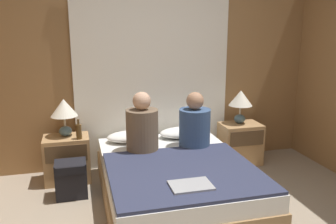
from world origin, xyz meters
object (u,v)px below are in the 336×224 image
at_px(bed, 175,180).
at_px(nightstand_left, 67,159).
at_px(backpack_on_floor, 71,177).
at_px(lamp_right, 241,100).
at_px(laptop_on_bed, 191,185).
at_px(pillow_left, 132,136).
at_px(person_right_in_bed, 195,125).
at_px(lamp_left, 64,110).
at_px(person_left_in_bed, 142,127).
at_px(beer_bottle_on_left_stand, 79,131).
at_px(pillow_right, 184,132).
at_px(nightstand_right, 240,143).

bearing_deg(bed, nightstand_left, 145.81).
xyz_separation_m(nightstand_left, backpack_on_floor, (0.04, -0.42, -0.05)).
height_order(lamp_right, laptop_on_bed, lamp_right).
bearing_deg(bed, pillow_left, 112.91).
bearing_deg(nightstand_left, laptop_on_bed, -53.06).
xyz_separation_m(person_right_in_bed, backpack_on_floor, (-1.37, -0.07, -0.45)).
relative_size(nightstand_left, lamp_left, 1.23).
bearing_deg(person_left_in_bed, beer_bottle_on_left_stand, 160.01).
bearing_deg(lamp_right, bed, -144.19).
bearing_deg(person_left_in_bed, nightstand_left, 156.58).
height_order(beer_bottle_on_left_stand, laptop_on_bed, beer_bottle_on_left_stand).
bearing_deg(laptop_on_bed, bed, 86.14).
distance_m(nightstand_left, lamp_right, 2.23).
distance_m(lamp_right, laptop_on_bed, 1.85).
bearing_deg(person_left_in_bed, pillow_right, 32.77).
height_order(lamp_left, person_left_in_bed, person_left_in_bed).
relative_size(bed, nightstand_right, 3.67).
distance_m(nightstand_left, pillow_right, 1.41).
xyz_separation_m(lamp_right, backpack_on_floor, (-2.12, -0.46, -0.61)).
xyz_separation_m(lamp_left, backpack_on_floor, (0.04, -0.46, -0.61)).
relative_size(pillow_left, beer_bottle_on_left_stand, 2.63).
relative_size(lamp_left, lamp_right, 1.00).
bearing_deg(bed, backpack_on_floor, 163.12).
xyz_separation_m(bed, pillow_right, (0.32, 0.76, 0.27)).
height_order(lamp_right, beer_bottle_on_left_stand, lamp_right).
height_order(bed, laptop_on_bed, laptop_on_bed).
xyz_separation_m(nightstand_left, nightstand_right, (2.16, 0.00, 0.00)).
xyz_separation_m(nightstand_right, pillow_right, (-0.76, 0.02, 0.20)).
xyz_separation_m(lamp_right, pillow_right, (-0.76, -0.02, -0.36)).
bearing_deg(bed, beer_bottle_on_left_stand, 146.23).
distance_m(lamp_right, pillow_left, 1.44).
relative_size(pillow_right, person_right_in_bed, 0.94).
bearing_deg(nightstand_left, person_right_in_bed, -14.02).
xyz_separation_m(lamp_left, pillow_right, (1.40, -0.02, -0.36)).
distance_m(pillow_left, person_left_in_bed, 0.44).
bearing_deg(laptop_on_bed, person_left_in_bed, 102.22).
bearing_deg(person_right_in_bed, backpack_on_floor, -177.24).
relative_size(pillow_left, person_right_in_bed, 0.94).
height_order(nightstand_left, pillow_left, nightstand_left).
distance_m(bed, lamp_right, 1.47).
bearing_deg(pillow_left, person_left_in_bed, -81.73).
xyz_separation_m(nightstand_right, laptop_on_bed, (-1.12, -1.38, 0.18)).
distance_m(nightstand_right, pillow_left, 1.41).
height_order(nightstand_right, beer_bottle_on_left_stand, beer_bottle_on_left_stand).
xyz_separation_m(person_left_in_bed, person_right_in_bed, (0.60, -0.00, -0.02)).
bearing_deg(person_left_in_bed, backpack_on_floor, -175.12).
relative_size(lamp_left, backpack_on_floor, 1.11).
bearing_deg(lamp_right, backpack_on_floor, -167.64).
height_order(bed, lamp_left, lamp_left).
xyz_separation_m(nightstand_left, pillow_right, (1.40, 0.02, 0.20)).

